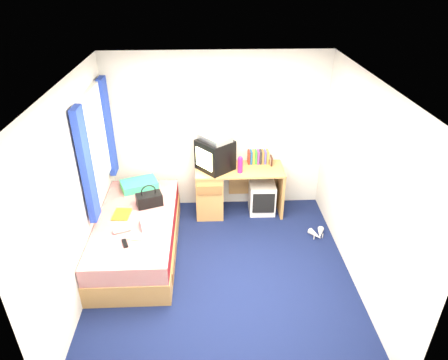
{
  "coord_description": "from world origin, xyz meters",
  "views": [
    {
      "loc": [
        -0.15,
        -3.78,
        3.47
      ],
      "look_at": [
        0.05,
        0.7,
        0.97
      ],
      "focal_mm": 32.0,
      "sensor_mm": 36.0,
      "label": 1
    }
  ],
  "objects_px": {
    "desk": "(221,189)",
    "pink_water_bottle": "(240,165)",
    "crt_tv": "(215,155)",
    "picture_frame": "(271,161)",
    "pillow": "(139,185)",
    "bed": "(138,235)",
    "water_bottle": "(122,230)",
    "towel": "(153,222)",
    "handbag": "(149,199)",
    "colour_swatch_fan": "(136,239)",
    "aerosol_can": "(231,161)",
    "white_heels": "(318,234)",
    "magazine": "(122,214)",
    "storage_cube": "(262,197)",
    "vcr": "(215,138)",
    "remote_control": "(125,243)"
  },
  "relations": [
    {
      "from": "colour_swatch_fan",
      "to": "handbag",
      "type": "bearing_deg",
      "value": 84.19
    },
    {
      "from": "desk",
      "to": "towel",
      "type": "distance_m",
      "value": 1.43
    },
    {
      "from": "crt_tv",
      "to": "water_bottle",
      "type": "height_order",
      "value": "crt_tv"
    },
    {
      "from": "desk",
      "to": "aerosol_can",
      "type": "height_order",
      "value": "aerosol_can"
    },
    {
      "from": "pillow",
      "to": "desk",
      "type": "xyz_separation_m",
      "value": [
        1.19,
        0.15,
        -0.19
      ]
    },
    {
      "from": "aerosol_can",
      "to": "pillow",
      "type": "bearing_deg",
      "value": -170.53
    },
    {
      "from": "bed",
      "to": "water_bottle",
      "type": "relative_size",
      "value": 10.0
    },
    {
      "from": "towel",
      "to": "magazine",
      "type": "xyz_separation_m",
      "value": [
        -0.44,
        0.26,
        -0.04
      ]
    },
    {
      "from": "crt_tv",
      "to": "white_heels",
      "type": "bearing_deg",
      "value": 23.71
    },
    {
      "from": "water_bottle",
      "to": "colour_swatch_fan",
      "type": "relative_size",
      "value": 0.91
    },
    {
      "from": "pillow",
      "to": "storage_cube",
      "type": "distance_m",
      "value": 1.86
    },
    {
      "from": "desk",
      "to": "aerosol_can",
      "type": "xyz_separation_m",
      "value": [
        0.16,
        0.07,
        0.43
      ]
    },
    {
      "from": "storage_cube",
      "to": "vcr",
      "type": "bearing_deg",
      "value": 179.28
    },
    {
      "from": "water_bottle",
      "to": "aerosol_can",
      "type": "bearing_deg",
      "value": 42.36
    },
    {
      "from": "vcr",
      "to": "aerosol_can",
      "type": "relative_size",
      "value": 2.52
    },
    {
      "from": "desk",
      "to": "vcr",
      "type": "relative_size",
      "value": 3.02
    },
    {
      "from": "bed",
      "to": "pillow",
      "type": "relative_size",
      "value": 3.97
    },
    {
      "from": "crt_tv",
      "to": "pink_water_bottle",
      "type": "distance_m",
      "value": 0.4
    },
    {
      "from": "aerosol_can",
      "to": "handbag",
      "type": "relative_size",
      "value": 0.45
    },
    {
      "from": "bed",
      "to": "crt_tv",
      "type": "xyz_separation_m",
      "value": [
        1.05,
        0.92,
        0.71
      ]
    },
    {
      "from": "crt_tv",
      "to": "towel",
      "type": "height_order",
      "value": "crt_tv"
    },
    {
      "from": "storage_cube",
      "to": "aerosol_can",
      "type": "xyz_separation_m",
      "value": [
        -0.47,
        0.09,
        0.59
      ]
    },
    {
      "from": "aerosol_can",
      "to": "remote_control",
      "type": "height_order",
      "value": "aerosol_can"
    },
    {
      "from": "vcr",
      "to": "white_heels",
      "type": "distance_m",
      "value": 2.0
    },
    {
      "from": "bed",
      "to": "remote_control",
      "type": "xyz_separation_m",
      "value": [
        -0.04,
        -0.54,
        0.28
      ]
    },
    {
      "from": "pink_water_bottle",
      "to": "magazine",
      "type": "xyz_separation_m",
      "value": [
        -1.6,
        -0.71,
        -0.32
      ]
    },
    {
      "from": "picture_frame",
      "to": "white_heels",
      "type": "xyz_separation_m",
      "value": [
        0.59,
        -0.8,
        -0.78
      ]
    },
    {
      "from": "bed",
      "to": "water_bottle",
      "type": "height_order",
      "value": "water_bottle"
    },
    {
      "from": "aerosol_can",
      "to": "water_bottle",
      "type": "distance_m",
      "value": 1.93
    },
    {
      "from": "vcr",
      "to": "white_heels",
      "type": "height_order",
      "value": "vcr"
    },
    {
      "from": "handbag",
      "to": "water_bottle",
      "type": "xyz_separation_m",
      "value": [
        -0.27,
        -0.6,
        -0.06
      ]
    },
    {
      "from": "bed",
      "to": "picture_frame",
      "type": "height_order",
      "value": "picture_frame"
    },
    {
      "from": "colour_swatch_fan",
      "to": "water_bottle",
      "type": "bearing_deg",
      "value": 141.58
    },
    {
      "from": "desk",
      "to": "pillow",
      "type": "bearing_deg",
      "value": -172.71
    },
    {
      "from": "picture_frame",
      "to": "towel",
      "type": "bearing_deg",
      "value": -145.94
    },
    {
      "from": "handbag",
      "to": "colour_swatch_fan",
      "type": "relative_size",
      "value": 1.73
    },
    {
      "from": "vcr",
      "to": "aerosol_can",
      "type": "xyz_separation_m",
      "value": [
        0.24,
        0.07,
        -0.4
      ]
    },
    {
      "from": "water_bottle",
      "to": "white_heels",
      "type": "xyz_separation_m",
      "value": [
        2.61,
        0.51,
        -0.54
      ]
    },
    {
      "from": "crt_tv",
      "to": "picture_frame",
      "type": "distance_m",
      "value": 0.86
    },
    {
      "from": "storage_cube",
      "to": "white_heels",
      "type": "relative_size",
      "value": 1.8
    },
    {
      "from": "storage_cube",
      "to": "water_bottle",
      "type": "bearing_deg",
      "value": -146.6
    },
    {
      "from": "handbag",
      "to": "pillow",
      "type": "bearing_deg",
      "value": 93.74
    },
    {
      "from": "magazine",
      "to": "white_heels",
      "type": "bearing_deg",
      "value": 2.86
    },
    {
      "from": "desk",
      "to": "pink_water_bottle",
      "type": "height_order",
      "value": "pink_water_bottle"
    },
    {
      "from": "bed",
      "to": "towel",
      "type": "distance_m",
      "value": 0.44
    },
    {
      "from": "handbag",
      "to": "picture_frame",
      "type": "bearing_deg",
      "value": 2.64
    },
    {
      "from": "pillow",
      "to": "desk",
      "type": "relative_size",
      "value": 0.39
    },
    {
      "from": "picture_frame",
      "to": "water_bottle",
      "type": "relative_size",
      "value": 0.7
    },
    {
      "from": "desk",
      "to": "magazine",
      "type": "relative_size",
      "value": 4.64
    },
    {
      "from": "pink_water_bottle",
      "to": "magazine",
      "type": "height_order",
      "value": "pink_water_bottle"
    }
  ]
}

